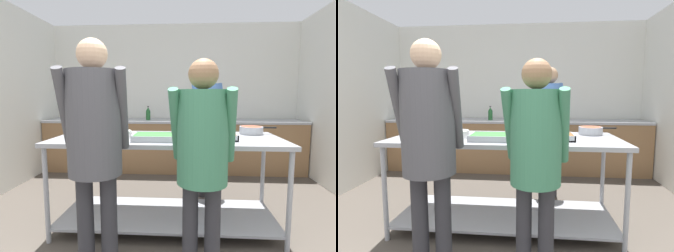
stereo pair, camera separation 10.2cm
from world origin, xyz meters
The scene contains 12 objects.
wall_rear centered at (0.00, 3.97, 1.32)m, with size 4.66×0.06×2.65m.
back_counter centered at (0.00, 3.60, 0.46)m, with size 4.50×0.65×0.91m.
serving_counter centered at (0.04, 1.54, 0.63)m, with size 2.23×0.88×0.93m.
serving_tray_greens centered at (-0.82, 1.82, 0.95)m, with size 0.43×0.27×0.05m.
plate_stack centered at (-0.44, 1.46, 0.96)m, with size 0.28×0.28×0.07m.
serving_tray_vegetables centered at (-0.02, 1.38, 0.95)m, with size 0.48×0.33×0.05m.
serving_tray_roast centered at (0.48, 1.46, 0.95)m, with size 0.44×0.30×0.05m.
sauce_pan centered at (0.93, 1.81, 0.97)m, with size 0.39×0.25×0.08m.
guest_serving_left centered at (-0.41, 0.74, 1.06)m, with size 0.51×0.39×1.73m.
guest_serving_right centered at (0.34, 0.79, 0.98)m, with size 0.49×0.36×1.59m.
cook_behind_counter centered at (0.53, 2.39, 1.06)m, with size 0.45×0.38×1.70m.
water_bottle centered at (-0.44, 3.57, 1.02)m, with size 0.08×0.08×0.24m.
Camera 1 is at (0.22, -1.03, 1.34)m, focal length 28.00 mm.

